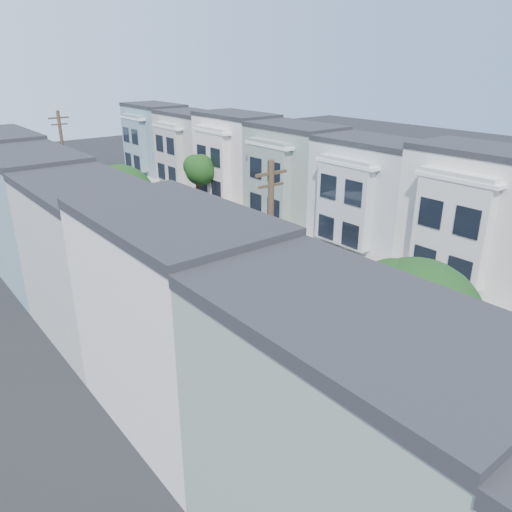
{
  "coord_description": "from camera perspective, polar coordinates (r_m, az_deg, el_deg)",
  "views": [
    {
      "loc": [
        -19.44,
        -13.44,
        14.02
      ],
      "look_at": [
        -0.93,
        9.73,
        2.2
      ],
      "focal_mm": 35.0,
      "sensor_mm": 36.0,
      "label": 1
    }
  ],
  "objects": [
    {
      "name": "centerline",
      "position": [
        37.19,
        -3.96,
        -0.47
      ],
      "size": [
        0.12,
        70.0,
        0.01
      ],
      "primitive_type": "cube",
      "color": "gold",
      "rests_on": "ground"
    },
    {
      "name": "tree_e",
      "position": [
        48.99,
        -22.68,
        9.32
      ],
      "size": [
        4.7,
        4.7,
        7.24
      ],
      "color": "black",
      "rests_on": "ground"
    },
    {
      "name": "sidewalk_left",
      "position": [
        33.9,
        -14.21,
        -3.27
      ],
      "size": [
        2.6,
        70.0,
        0.15
      ],
      "primitive_type": "cube",
      "color": "gray",
      "rests_on": "ground"
    },
    {
      "name": "parked_right_c",
      "position": [
        41.21,
        -0.04,
        2.98
      ],
      "size": [
        2.43,
        5.24,
        1.54
      ],
      "primitive_type": "imported",
      "rotation": [
        0.0,
        0.0,
        0.05
      ],
      "color": "black",
      "rests_on": "ground"
    },
    {
      "name": "parked_left_c",
      "position": [
        23.43,
        8.76,
        -13.28
      ],
      "size": [
        2.33,
        4.92,
        1.36
      ],
      "primitive_type": "imported",
      "rotation": [
        0.0,
        0.0,
        -0.01
      ],
      "color": "#A3A6BB",
      "rests_on": "ground"
    },
    {
      "name": "townhouse_row_right",
      "position": [
        44.06,
        8.03,
        2.96
      ],
      "size": [
        5.0,
        70.0,
        8.5
      ],
      "primitive_type": "cube",
      "color": "silver",
      "rests_on": "ground"
    },
    {
      "name": "tree_c",
      "position": [
        25.28,
        -4.35,
        0.14
      ],
      "size": [
        4.7,
        4.7,
        7.11
      ],
      "color": "black",
      "rests_on": "ground"
    },
    {
      "name": "utility_pole_far",
      "position": [
        44.37,
        -20.85,
        8.8
      ],
      "size": [
        1.6,
        0.26,
        10.0
      ],
      "color": "#42301E",
      "rests_on": "ground"
    },
    {
      "name": "tree_b",
      "position": [
        17.59,
        17.29,
        -7.88
      ],
      "size": [
        4.7,
        4.7,
        8.0
      ],
      "color": "black",
      "rests_on": "ground"
    },
    {
      "name": "parked_left_d",
      "position": [
        31.69,
        -7.51,
        -3.29
      ],
      "size": [
        2.22,
        4.86,
        1.43
      ],
      "primitive_type": "imported",
      "rotation": [
        0.0,
        0.0,
        0.04
      ],
      "color": "#522411",
      "rests_on": "ground"
    },
    {
      "name": "fedex_truck",
      "position": [
        36.48,
        0.42,
        2.05
      ],
      "size": [
        2.49,
        6.47,
        3.1
      ],
      "rotation": [
        0.0,
        0.0,
        -0.12
      ],
      "color": "white",
      "rests_on": "ground"
    },
    {
      "name": "tree_far_r",
      "position": [
        50.61,
        -6.45,
        9.7
      ],
      "size": [
        3.1,
        3.1,
        5.17
      ],
      "color": "black",
      "rests_on": "ground"
    },
    {
      "name": "curb_left",
      "position": [
        34.39,
        -12.26,
        -2.72
      ],
      "size": [
        0.3,
        70.0,
        0.15
      ],
      "primitive_type": "cube",
      "color": "gray",
      "rests_on": "ground"
    },
    {
      "name": "utility_pole_near",
      "position": [
        22.13,
        1.62,
        -1.91
      ],
      "size": [
        1.6,
        0.26,
        10.0
      ],
      "color": "#42301E",
      "rests_on": "ground"
    },
    {
      "name": "curb_right",
      "position": [
        40.66,
        3.05,
        1.64
      ],
      "size": [
        0.3,
        70.0,
        0.15
      ],
      "primitive_type": "cube",
      "color": "gray",
      "rests_on": "ground"
    },
    {
      "name": "parked_left_b",
      "position": [
        20.79,
        21.49,
        -19.74
      ],
      "size": [
        2.58,
        5.21,
        1.51
      ],
      "primitive_type": "imported",
      "rotation": [
        0.0,
        0.0,
        0.09
      ],
      "color": "black",
      "rests_on": "ground"
    },
    {
      "name": "townhouse_row_left",
      "position": [
        32.77,
        -20.21,
        -5.04
      ],
      "size": [
        5.0,
        70.0,
        8.5
      ],
      "primitive_type": "cube",
      "color": "silver",
      "rests_on": "ground"
    },
    {
      "name": "road_slab",
      "position": [
        37.19,
        -3.96,
        -0.45
      ],
      "size": [
        12.0,
        70.0,
        0.02
      ],
      "primitive_type": "cube",
      "color": "black",
      "rests_on": "ground"
    },
    {
      "name": "tree_d",
      "position": [
        34.97,
        -15.32,
        6.17
      ],
      "size": [
        4.7,
        4.7,
        7.47
      ],
      "color": "black",
      "rests_on": "ground"
    },
    {
      "name": "parked_right_d",
      "position": [
        49.19,
        -7.45,
        5.87
      ],
      "size": [
        1.79,
        4.5,
        1.45
      ],
      "primitive_type": "imported",
      "rotation": [
        0.0,
        0.0,
        0.02
      ],
      "color": "black",
      "rests_on": "ground"
    },
    {
      "name": "sidewalk_right",
      "position": [
        41.48,
        4.39,
        2.02
      ],
      "size": [
        2.6,
        70.0,
        0.15
      ],
      "primitive_type": "cube",
      "color": "gray",
      "rests_on": "ground"
    },
    {
      "name": "ground",
      "position": [
        27.48,
        14.53,
        -9.73
      ],
      "size": [
        160.0,
        160.0,
        0.0
      ],
      "primitive_type": "plane",
      "color": "black",
      "rests_on": "ground"
    },
    {
      "name": "parked_right_b",
      "position": [
        29.38,
        26.56,
        -7.82
      ],
      "size": [
        1.92,
        4.26,
        1.34
      ],
      "primitive_type": "imported",
      "rotation": [
        0.0,
        0.0,
        0.08
      ],
      "color": "silver",
      "rests_on": "ground"
    },
    {
      "name": "lead_sedan",
      "position": [
        42.18,
        -5.77,
        3.3
      ],
      "size": [
        1.85,
        4.63,
        1.51
      ],
      "primitive_type": "imported",
      "rotation": [
        0.0,
        0.0,
        0.06
      ],
      "color": "black",
      "rests_on": "ground"
    }
  ]
}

